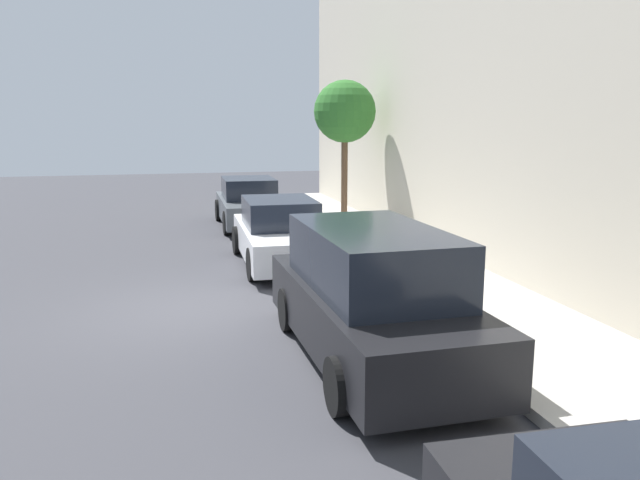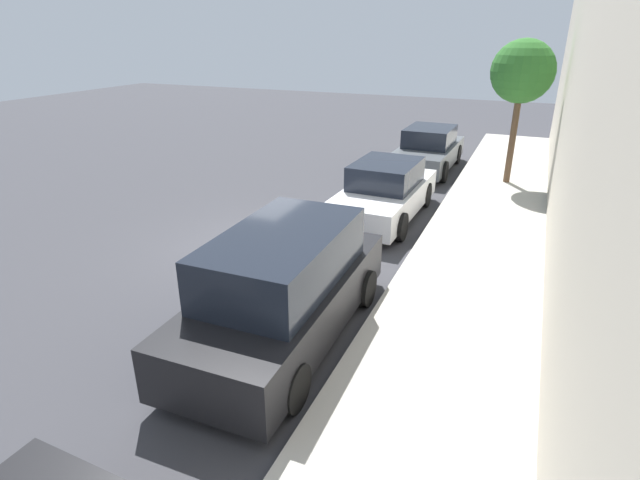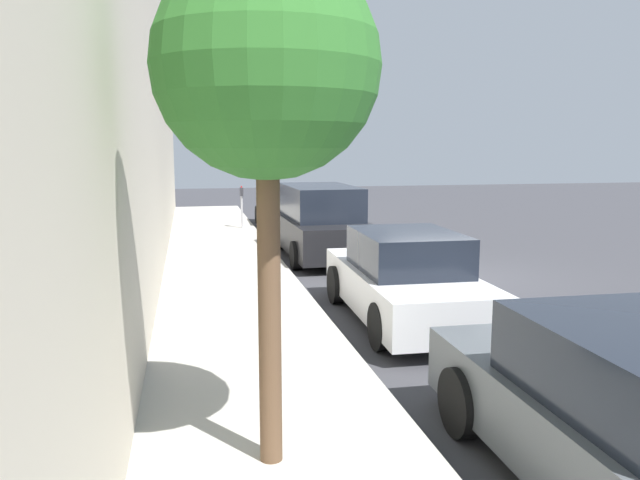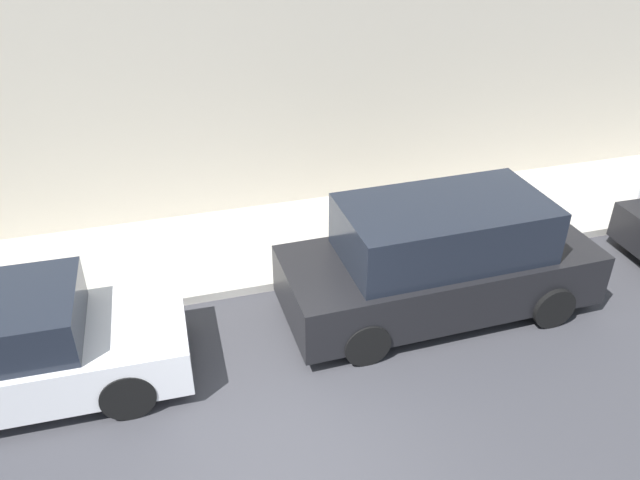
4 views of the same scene
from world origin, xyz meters
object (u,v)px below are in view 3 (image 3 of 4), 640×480
Objects in this scene: parked_sedan_nearest at (286,207)px; parked_sedan_third at (405,279)px; street_tree at (266,69)px; parked_sedan_fourth at (633,421)px; parking_meter_near at (242,202)px; parked_minivan_second at (320,223)px.

parked_sedan_third is at bearing 90.46° from parked_sedan_nearest.
parked_sedan_fourth is at bearing 159.62° from street_tree.
parking_meter_near reaches higher than parked_sedan_fourth.
parked_minivan_second is 11.35m from street_tree.
parked_minivan_second is at bearing 107.30° from parking_meter_near.
street_tree is at bearing 86.07° from parking_meter_near.
parked_minivan_second is at bearing -104.19° from street_tree.
street_tree is (1.09, 15.88, 2.55)m from parking_meter_near.
parked_sedan_nearest is at bearing -89.71° from parked_sedan_fourth.
parked_sedan_nearest is at bearing -99.33° from street_tree.
parked_sedan_nearest is at bearing -90.53° from parked_minivan_second.
parked_sedan_fourth is 4.17m from street_tree.
parked_sedan_fourth is at bearing 90.29° from parked_sedan_nearest.
parked_sedan_third is (-0.10, 12.35, -0.00)m from parked_sedan_nearest.
parking_meter_near is 16.12m from street_tree.
street_tree reaches higher than parked_sedan_third.
parked_minivan_second reaches higher than parked_sedan_fourth.
parking_meter_near is at bearing -93.93° from street_tree.
parked_minivan_second is 1.09× the size of parked_sedan_fourth.
parked_sedan_nearest is 17.88m from parked_sedan_fourth.
parked_sedan_fourth is at bearing 89.91° from parked_sedan_third.
street_tree is at bearing -20.38° from parked_sedan_fourth.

